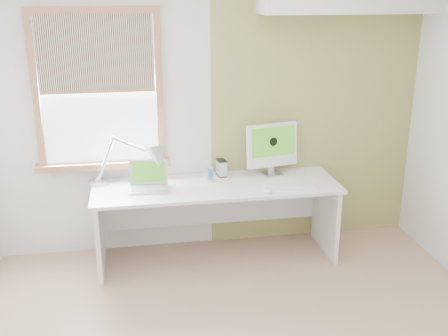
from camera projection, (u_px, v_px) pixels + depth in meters
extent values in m
cube|color=silver|center=(211.00, 113.00, 4.98)|extent=(4.00, 0.02, 2.60)
cube|color=#9B904D|center=(315.00, 110.00, 5.12)|extent=(2.00, 0.02, 2.60)
cube|color=#9E6342|center=(36.00, 93.00, 4.61)|extent=(0.06, 0.06, 1.42)
cube|color=#9E6342|center=(159.00, 89.00, 4.78)|extent=(0.06, 0.06, 1.42)
cube|color=#9E6342|center=(92.00, 10.00, 4.48)|extent=(1.00, 0.06, 0.06)
cube|color=#9E6342|center=(104.00, 165.00, 4.90)|extent=(1.20, 0.14, 0.06)
cube|color=#D1E2F9|center=(99.00, 90.00, 4.71)|extent=(1.00, 0.01, 1.30)
cube|color=beige|center=(96.00, 53.00, 4.57)|extent=(0.98, 0.02, 0.65)
cube|color=#9E6342|center=(98.00, 91.00, 4.67)|extent=(0.98, 0.03, 0.03)
cube|color=white|center=(216.00, 186.00, 4.81)|extent=(2.20, 0.70, 0.03)
cube|color=white|center=(100.00, 232.00, 4.76)|extent=(0.04, 0.64, 0.70)
cube|color=white|center=(326.00, 216.00, 5.10)|extent=(0.04, 0.64, 0.70)
cube|color=white|center=(211.00, 200.00, 5.19)|extent=(2.08, 0.02, 0.48)
cylinder|color=#B5B7BA|center=(99.00, 182.00, 4.83)|extent=(0.21, 0.21, 0.03)
sphere|color=#B5B7BA|center=(98.00, 180.00, 4.82)|extent=(0.06, 0.06, 0.06)
cylinder|color=#B5B7BA|center=(106.00, 160.00, 4.76)|extent=(0.19, 0.06, 0.40)
sphere|color=#B5B7BA|center=(113.00, 138.00, 4.70)|extent=(0.06, 0.06, 0.05)
cylinder|color=#B5B7BA|center=(133.00, 146.00, 4.70)|extent=(0.36, 0.13, 0.16)
sphere|color=#B5B7BA|center=(153.00, 154.00, 4.71)|extent=(0.05, 0.05, 0.04)
cone|color=#B5B7BA|center=(157.00, 157.00, 4.72)|extent=(0.26, 0.30, 0.24)
cube|color=#B5B7BA|center=(149.00, 189.00, 4.68)|extent=(0.35, 0.26, 0.02)
cube|color=#B2B5B7|center=(149.00, 188.00, 4.68)|extent=(0.29, 0.17, 0.00)
cube|color=#B5B7BA|center=(149.00, 172.00, 4.76)|extent=(0.34, 0.10, 0.22)
cube|color=#32771A|center=(149.00, 172.00, 4.75)|extent=(0.30, 0.08, 0.18)
cylinder|color=#B5B7BA|center=(211.00, 180.00, 4.89)|extent=(0.08, 0.08, 0.02)
cube|color=#B5B7BA|center=(211.00, 173.00, 4.87)|extent=(0.06, 0.02, 0.11)
cube|color=#194C99|center=(211.00, 174.00, 4.86)|extent=(0.05, 0.01, 0.08)
cube|color=#B5B7BA|center=(221.00, 168.00, 5.01)|extent=(0.09, 0.13, 0.16)
cube|color=black|center=(221.00, 160.00, 4.99)|extent=(0.09, 0.13, 0.01)
cube|color=black|center=(221.00, 175.00, 5.03)|extent=(0.09, 0.13, 0.01)
cube|color=#B5B7BA|center=(272.00, 174.00, 5.07)|extent=(0.21, 0.19, 0.01)
cube|color=#B5B7BA|center=(271.00, 164.00, 5.07)|extent=(0.06, 0.03, 0.16)
cube|color=white|center=(272.00, 145.00, 5.00)|extent=(0.50, 0.18, 0.41)
cube|color=#32771A|center=(273.00, 142.00, 4.96)|extent=(0.43, 0.11, 0.27)
cylinder|color=black|center=(274.00, 142.00, 4.96)|extent=(0.08, 0.03, 0.08)
cube|color=white|center=(292.00, 187.00, 4.73)|extent=(0.48, 0.20, 0.02)
cube|color=white|center=(292.00, 186.00, 4.73)|extent=(0.44, 0.16, 0.00)
ellipsoid|color=white|center=(267.00, 191.00, 4.62)|extent=(0.07, 0.12, 0.03)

